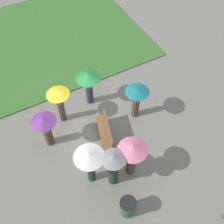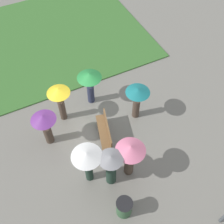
{
  "view_description": "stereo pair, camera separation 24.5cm",
  "coord_description": "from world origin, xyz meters",
  "px_view_note": "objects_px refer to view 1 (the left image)",
  "views": [
    {
      "loc": [
        6.97,
        -2.49,
        10.53
      ],
      "look_at": [
        0.65,
        0.91,
        1.09
      ],
      "focal_mm": 45.0,
      "sensor_mm": 36.0,
      "label": 1
    },
    {
      "loc": [
        7.08,
        -2.27,
        10.53
      ],
      "look_at": [
        0.65,
        0.91,
        1.09
      ],
      "focal_mm": 45.0,
      "sensor_mm": 36.0,
      "label": 2
    }
  ],
  "objects_px": {
    "trash_bin": "(128,207)",
    "crowd_person_pink": "(132,153)",
    "crowd_person_white": "(90,160)",
    "crowd_person_purple": "(45,125)",
    "park_bench": "(106,131)",
    "crowd_person_yellow": "(59,98)",
    "crowd_person_green": "(88,81)",
    "crowd_person_grey": "(113,166)",
    "crowd_person_teal": "(137,97)"
  },
  "relations": [
    {
      "from": "crowd_person_purple",
      "to": "crowd_person_teal",
      "type": "distance_m",
      "value": 4.03
    },
    {
      "from": "park_bench",
      "to": "crowd_person_pink",
      "type": "xyz_separation_m",
      "value": [
        1.89,
        0.13,
        0.97
      ]
    },
    {
      "from": "trash_bin",
      "to": "crowd_person_green",
      "type": "distance_m",
      "value": 5.62
    },
    {
      "from": "crowd_person_white",
      "to": "crowd_person_teal",
      "type": "xyz_separation_m",
      "value": [
        -1.91,
        3.15,
        -0.2
      ]
    },
    {
      "from": "trash_bin",
      "to": "crowd_person_teal",
      "type": "height_order",
      "value": "crowd_person_teal"
    },
    {
      "from": "crowd_person_teal",
      "to": "crowd_person_purple",
      "type": "bearing_deg",
      "value": 108.37
    },
    {
      "from": "crowd_person_green",
      "to": "crowd_person_purple",
      "type": "height_order",
      "value": "crowd_person_green"
    },
    {
      "from": "crowd_person_teal",
      "to": "crowd_person_white",
      "type": "bearing_deg",
      "value": 145.94
    },
    {
      "from": "crowd_person_green",
      "to": "crowd_person_yellow",
      "type": "relative_size",
      "value": 0.93
    },
    {
      "from": "crowd_person_teal",
      "to": "crowd_person_green",
      "type": "bearing_deg",
      "value": 65.46
    },
    {
      "from": "crowd_person_green",
      "to": "crowd_person_grey",
      "type": "bearing_deg",
      "value": 36.76
    },
    {
      "from": "crowd_person_green",
      "to": "crowd_person_yellow",
      "type": "xyz_separation_m",
      "value": [
        0.36,
        -1.55,
        0.09
      ]
    },
    {
      "from": "crowd_person_purple",
      "to": "crowd_person_teal",
      "type": "bearing_deg",
      "value": -51.18
    },
    {
      "from": "crowd_person_yellow",
      "to": "crowd_person_teal",
      "type": "height_order",
      "value": "crowd_person_yellow"
    },
    {
      "from": "park_bench",
      "to": "crowd_person_purple",
      "type": "distance_m",
      "value": 2.56
    },
    {
      "from": "crowd_person_yellow",
      "to": "crowd_person_green",
      "type": "bearing_deg",
      "value": -96.81
    },
    {
      "from": "crowd_person_teal",
      "to": "crowd_person_pink",
      "type": "xyz_separation_m",
      "value": [
        2.35,
        -1.63,
        0.14
      ]
    },
    {
      "from": "crowd_person_white",
      "to": "crowd_person_yellow",
      "type": "relative_size",
      "value": 0.99
    },
    {
      "from": "crowd_person_green",
      "to": "crowd_person_teal",
      "type": "distance_m",
      "value": 2.27
    },
    {
      "from": "crowd_person_purple",
      "to": "crowd_person_pink",
      "type": "bearing_deg",
      "value": -94.46
    },
    {
      "from": "crowd_person_white",
      "to": "crowd_person_purple",
      "type": "xyz_separation_m",
      "value": [
        -2.35,
        -0.86,
        -0.19
      ]
    },
    {
      "from": "crowd_person_green",
      "to": "crowd_person_pink",
      "type": "height_order",
      "value": "crowd_person_pink"
    },
    {
      "from": "trash_bin",
      "to": "crowd_person_teal",
      "type": "bearing_deg",
      "value": 145.35
    },
    {
      "from": "trash_bin",
      "to": "crowd_person_yellow",
      "type": "distance_m",
      "value": 5.2
    },
    {
      "from": "crowd_person_green",
      "to": "crowd_person_grey",
      "type": "xyz_separation_m",
      "value": [
        4.1,
        -0.95,
        -0.24
      ]
    },
    {
      "from": "park_bench",
      "to": "crowd_person_yellow",
      "type": "bearing_deg",
      "value": -129.9
    },
    {
      "from": "trash_bin",
      "to": "crowd_person_purple",
      "type": "height_order",
      "value": "crowd_person_purple"
    },
    {
      "from": "trash_bin",
      "to": "crowd_person_purple",
      "type": "relative_size",
      "value": 0.47
    },
    {
      "from": "trash_bin",
      "to": "crowd_person_yellow",
      "type": "height_order",
      "value": "crowd_person_yellow"
    },
    {
      "from": "crowd_person_teal",
      "to": "crowd_person_pink",
      "type": "distance_m",
      "value": 2.86
    },
    {
      "from": "crowd_person_white",
      "to": "crowd_person_grey",
      "type": "height_order",
      "value": "crowd_person_white"
    },
    {
      "from": "crowd_person_grey",
      "to": "crowd_person_pink",
      "type": "xyz_separation_m",
      "value": [
        -0.03,
        0.8,
        0.27
      ]
    },
    {
      "from": "crowd_person_yellow",
      "to": "crowd_person_grey",
      "type": "bearing_deg",
      "value": 169.13
    },
    {
      "from": "crowd_person_white",
      "to": "crowd_person_teal",
      "type": "height_order",
      "value": "crowd_person_white"
    },
    {
      "from": "park_bench",
      "to": "trash_bin",
      "type": "height_order",
      "value": "park_bench"
    },
    {
      "from": "crowd_person_green",
      "to": "crowd_person_teal",
      "type": "bearing_deg",
      "value": 90.55
    },
    {
      "from": "crowd_person_white",
      "to": "crowd_person_teal",
      "type": "distance_m",
      "value": 3.68
    },
    {
      "from": "crowd_person_yellow",
      "to": "crowd_person_pink",
      "type": "relative_size",
      "value": 1.02
    },
    {
      "from": "crowd_person_pink",
      "to": "crowd_person_teal",
      "type": "bearing_deg",
      "value": 165.19
    },
    {
      "from": "trash_bin",
      "to": "crowd_person_grey",
      "type": "relative_size",
      "value": 0.44
    },
    {
      "from": "trash_bin",
      "to": "crowd_person_pink",
      "type": "xyz_separation_m",
      "value": [
        -1.36,
        0.93,
        1.01
      ]
    },
    {
      "from": "park_bench",
      "to": "crowd_person_teal",
      "type": "distance_m",
      "value": 2.0
    },
    {
      "from": "park_bench",
      "to": "crowd_person_grey",
      "type": "relative_size",
      "value": 0.96
    },
    {
      "from": "park_bench",
      "to": "crowd_person_pink",
      "type": "height_order",
      "value": "crowd_person_pink"
    },
    {
      "from": "trash_bin",
      "to": "crowd_person_purple",
      "type": "bearing_deg",
      "value": -160.79
    },
    {
      "from": "crowd_person_purple",
      "to": "crowd_person_green",
      "type": "bearing_deg",
      "value": -18.06
    },
    {
      "from": "crowd_person_green",
      "to": "crowd_person_teal",
      "type": "height_order",
      "value": "crowd_person_green"
    },
    {
      "from": "crowd_person_green",
      "to": "crowd_person_white",
      "type": "relative_size",
      "value": 0.94
    },
    {
      "from": "crowd_person_white",
      "to": "crowd_person_pink",
      "type": "height_order",
      "value": "crowd_person_white"
    },
    {
      "from": "crowd_person_purple",
      "to": "crowd_person_pink",
      "type": "xyz_separation_m",
      "value": [
        2.8,
        2.37,
        0.13
      ]
    }
  ]
}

